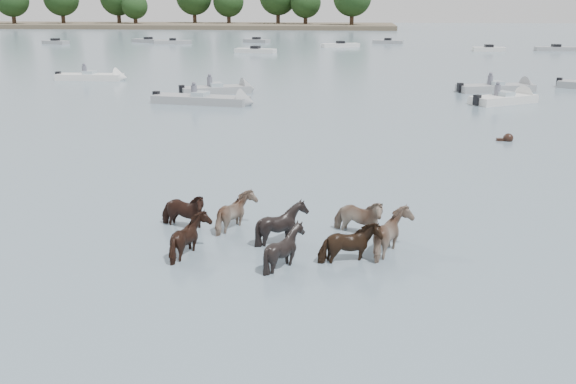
# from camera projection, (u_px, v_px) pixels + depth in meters

# --- Properties ---
(ground) EXTENTS (400.00, 400.00, 0.00)m
(ground) POSITION_uv_depth(u_px,v_px,m) (252.00, 257.00, 15.09)
(ground) COLOR slate
(ground) RESTS_ON ground
(shoreline) EXTENTS (160.00, 30.00, 1.00)m
(shoreline) POSITION_uv_depth(u_px,v_px,m) (87.00, 25.00, 165.49)
(shoreline) COLOR #4C4233
(shoreline) RESTS_ON ground
(pony_herd) EXTENTS (7.02, 3.61, 1.33)m
(pony_herd) POSITION_uv_depth(u_px,v_px,m) (285.00, 231.00, 15.69)
(pony_herd) COLOR black
(pony_herd) RESTS_ON ground
(swimming_pony) EXTENTS (0.72, 0.44, 0.44)m
(swimming_pony) POSITION_uv_depth(u_px,v_px,m) (507.00, 139.00, 27.83)
(swimming_pony) COLOR black
(swimming_pony) RESTS_ON ground
(motorboat_a) EXTENTS (5.25, 3.64, 1.92)m
(motorboat_a) POSITION_uv_depth(u_px,v_px,m) (226.00, 90.00, 42.85)
(motorboat_a) COLOR gray
(motorboat_a) RESTS_ON ground
(motorboat_b) EXTENTS (6.62, 2.57, 1.92)m
(motorboat_b) POSITION_uv_depth(u_px,v_px,m) (213.00, 100.00, 38.00)
(motorboat_b) COLOR gray
(motorboat_b) RESTS_ON ground
(motorboat_c) EXTENTS (5.94, 3.25, 1.92)m
(motorboat_c) POSITION_uv_depth(u_px,v_px,m) (506.00, 88.00, 43.67)
(motorboat_c) COLOR gray
(motorboat_c) RESTS_ON ground
(motorboat_d) EXTENTS (4.78, 3.93, 1.92)m
(motorboat_d) POSITION_uv_depth(u_px,v_px,m) (512.00, 99.00, 38.65)
(motorboat_d) COLOR silver
(motorboat_d) RESTS_ON ground
(motorboat_f) EXTENTS (5.80, 1.90, 1.92)m
(motorboat_f) POSITION_uv_depth(u_px,v_px,m) (99.00, 77.00, 50.15)
(motorboat_f) COLOR silver
(motorboat_f) RESTS_ON ground
(distant_flotilla) EXTENTS (106.53, 24.39, 0.93)m
(distant_flotilla) POSITION_uv_depth(u_px,v_px,m) (342.00, 46.00, 87.47)
(distant_flotilla) COLOR silver
(distant_flotilla) RESTS_ON ground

